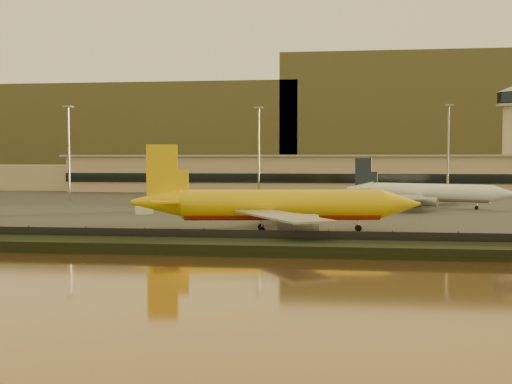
{
  "coord_description": "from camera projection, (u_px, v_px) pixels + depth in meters",
  "views": [
    {
      "loc": [
        10.8,
        -94.26,
        11.58
      ],
      "look_at": [
        -2.33,
        12.0,
        5.97
      ],
      "focal_mm": 45.0,
      "sensor_mm": 36.0,
      "label": 1
    }
  ],
  "objects": [
    {
      "name": "ground",
      "position": [
        262.0,
        236.0,
        95.35
      ],
      "size": [
        900.0,
        900.0,
        0.0
      ],
      "primitive_type": "plane",
      "color": "black",
      "rests_on": "ground"
    },
    {
      "name": "embankment",
      "position": [
        246.0,
        247.0,
        78.47
      ],
      "size": [
        320.0,
        7.0,
        1.4
      ],
      "primitive_type": "cube",
      "color": "black",
      "rests_on": "ground"
    },
    {
      "name": "tarmac",
      "position": [
        298.0,
        197.0,
        189.5
      ],
      "size": [
        320.0,
        220.0,
        0.2
      ],
      "primitive_type": "cube",
      "color": "#2D2D2D",
      "rests_on": "ground"
    },
    {
      "name": "perimeter_fence",
      "position": [
        250.0,
        238.0,
        82.4
      ],
      "size": [
        300.0,
        0.05,
        2.2
      ],
      "primitive_type": "cube",
      "color": "black",
      "rests_on": "tarmac"
    },
    {
      "name": "terminal_building",
      "position": [
        261.0,
        174.0,
        221.23
      ],
      "size": [
        202.0,
        25.0,
        12.6
      ],
      "color": "tan",
      "rests_on": "tarmac"
    },
    {
      "name": "apron_light_masts",
      "position": [
        351.0,
        143.0,
        167.02
      ],
      "size": [
        152.2,
        12.2,
        25.4
      ],
      "color": "slate",
      "rests_on": "tarmac"
    },
    {
      "name": "distant_hills",
      "position": [
        288.0,
        129.0,
        433.22
      ],
      "size": [
        470.0,
        160.0,
        70.0
      ],
      "color": "brown",
      "rests_on": "ground"
    },
    {
      "name": "dhl_cargo_jet",
      "position": [
        277.0,
        206.0,
        99.78
      ],
      "size": [
        45.3,
        43.94,
        13.54
      ],
      "rotation": [
        0.0,
        0.0,
        0.15
      ],
      "color": "#E0B60B",
      "rests_on": "tarmac"
    },
    {
      "name": "white_narrowbody_jet",
      "position": [
        427.0,
        193.0,
        148.62
      ],
      "size": [
        37.85,
        35.79,
        11.5
      ],
      "rotation": [
        0.0,
        0.0,
        -0.43
      ],
      "color": "white",
      "rests_on": "tarmac"
    },
    {
      "name": "gse_vehicle_yellow",
      "position": [
        308.0,
        211.0,
        127.24
      ],
      "size": [
        4.73,
        2.88,
        1.98
      ],
      "primitive_type": "cube",
      "rotation": [
        0.0,
        0.0,
        -0.22
      ],
      "color": "#E0B60B",
      "rests_on": "tarmac"
    },
    {
      "name": "gse_vehicle_white",
      "position": [
        144.0,
        210.0,
        130.67
      ],
      "size": [
        3.99,
        2.68,
        1.65
      ],
      "primitive_type": "cube",
      "rotation": [
        0.0,
        0.0,
        0.31
      ],
      "color": "white",
      "rests_on": "tarmac"
    }
  ]
}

